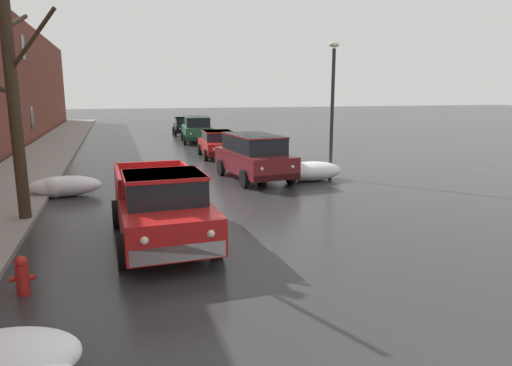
{
  "coord_description": "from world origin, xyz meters",
  "views": [
    {
      "loc": [
        -3.02,
        -2.28,
        3.48
      ],
      "look_at": [
        0.53,
        9.11,
        1.08
      ],
      "focal_mm": 31.73,
      "sensor_mm": 36.0,
      "label": 1
    }
  ],
  "objects_px": {
    "suv_maroon_parked_kerbside_close": "(254,155)",
    "bare_tree_second_along_sidewalk": "(12,89)",
    "suv_green_parked_far_down_block": "(197,128)",
    "street_lamp_post": "(332,103)",
    "sedan_black_queued_behind_truck": "(185,126)",
    "pickup_truck_red_approaching_near_lane": "(161,206)",
    "fire_hydrant": "(22,275)",
    "sedan_red_parked_kerbside_mid": "(218,143)"
  },
  "relations": [
    {
      "from": "sedan_black_queued_behind_truck",
      "to": "fire_hydrant",
      "type": "bearing_deg",
      "value": -103.86
    },
    {
      "from": "suv_green_parked_far_down_block",
      "to": "street_lamp_post",
      "type": "height_order",
      "value": "street_lamp_post"
    },
    {
      "from": "suv_maroon_parked_kerbside_close",
      "to": "street_lamp_post",
      "type": "height_order",
      "value": "street_lamp_post"
    },
    {
      "from": "suv_maroon_parked_kerbside_close",
      "to": "bare_tree_second_along_sidewalk",
      "type": "bearing_deg",
      "value": -152.13
    },
    {
      "from": "bare_tree_second_along_sidewalk",
      "to": "fire_hydrant",
      "type": "distance_m",
      "value": 5.91
    },
    {
      "from": "sedan_red_parked_kerbside_mid",
      "to": "suv_green_parked_far_down_block",
      "type": "xyz_separation_m",
      "value": [
        0.16,
        7.62,
        0.24
      ]
    },
    {
      "from": "pickup_truck_red_approaching_near_lane",
      "to": "fire_hydrant",
      "type": "height_order",
      "value": "pickup_truck_red_approaching_near_lane"
    },
    {
      "from": "pickup_truck_red_approaching_near_lane",
      "to": "fire_hydrant",
      "type": "bearing_deg",
      "value": -140.73
    },
    {
      "from": "sedan_black_queued_behind_truck",
      "to": "fire_hydrant",
      "type": "relative_size",
      "value": 6.07
    },
    {
      "from": "suv_green_parked_far_down_block",
      "to": "street_lamp_post",
      "type": "relative_size",
      "value": 0.87
    },
    {
      "from": "suv_maroon_parked_kerbside_close",
      "to": "sedan_red_parked_kerbside_mid",
      "type": "distance_m",
      "value": 6.8
    },
    {
      "from": "bare_tree_second_along_sidewalk",
      "to": "street_lamp_post",
      "type": "height_order",
      "value": "bare_tree_second_along_sidewalk"
    },
    {
      "from": "sedan_red_parked_kerbside_mid",
      "to": "bare_tree_second_along_sidewalk",
      "type": "bearing_deg",
      "value": -125.66
    },
    {
      "from": "suv_maroon_parked_kerbside_close",
      "to": "fire_hydrant",
      "type": "xyz_separation_m",
      "value": [
        -6.99,
        -9.02,
        -0.63
      ]
    },
    {
      "from": "suv_maroon_parked_kerbside_close",
      "to": "sedan_black_queued_behind_truck",
      "type": "bearing_deg",
      "value": 89.33
    },
    {
      "from": "bare_tree_second_along_sidewalk",
      "to": "sedan_black_queued_behind_truck",
      "type": "bearing_deg",
      "value": 71.83
    },
    {
      "from": "suv_maroon_parked_kerbside_close",
      "to": "street_lamp_post",
      "type": "relative_size",
      "value": 0.87
    },
    {
      "from": "sedan_black_queued_behind_truck",
      "to": "street_lamp_post",
      "type": "height_order",
      "value": "street_lamp_post"
    },
    {
      "from": "suv_green_parked_far_down_block",
      "to": "street_lamp_post",
      "type": "distance_m",
      "value": 15.63
    },
    {
      "from": "suv_green_parked_far_down_block",
      "to": "suv_maroon_parked_kerbside_close",
      "type": "bearing_deg",
      "value": -90.89
    },
    {
      "from": "bare_tree_second_along_sidewalk",
      "to": "street_lamp_post",
      "type": "relative_size",
      "value": 1.3
    },
    {
      "from": "sedan_red_parked_kerbside_mid",
      "to": "sedan_black_queued_behind_truck",
      "type": "height_order",
      "value": "same"
    },
    {
      "from": "bare_tree_second_along_sidewalk",
      "to": "suv_green_parked_far_down_block",
      "type": "bearing_deg",
      "value": 66.67
    },
    {
      "from": "sedan_red_parked_kerbside_mid",
      "to": "suv_green_parked_far_down_block",
      "type": "distance_m",
      "value": 7.63
    },
    {
      "from": "sedan_black_queued_behind_truck",
      "to": "suv_maroon_parked_kerbside_close",
      "type": "bearing_deg",
      "value": -90.67
    },
    {
      "from": "pickup_truck_red_approaching_near_lane",
      "to": "suv_maroon_parked_kerbside_close",
      "type": "bearing_deg",
      "value": 57.58
    },
    {
      "from": "pickup_truck_red_approaching_near_lane",
      "to": "street_lamp_post",
      "type": "height_order",
      "value": "street_lamp_post"
    },
    {
      "from": "pickup_truck_red_approaching_near_lane",
      "to": "fire_hydrant",
      "type": "distance_m",
      "value": 3.43
    },
    {
      "from": "suv_maroon_parked_kerbside_close",
      "to": "pickup_truck_red_approaching_near_lane",
      "type": "bearing_deg",
      "value": -122.42
    },
    {
      "from": "sedan_black_queued_behind_truck",
      "to": "fire_hydrant",
      "type": "height_order",
      "value": "sedan_black_queued_behind_truck"
    },
    {
      "from": "sedan_black_queued_behind_truck",
      "to": "sedan_red_parked_kerbside_mid",
      "type": "bearing_deg",
      "value": -90.76
    },
    {
      "from": "pickup_truck_red_approaching_near_lane",
      "to": "sedan_red_parked_kerbside_mid",
      "type": "distance_m",
      "value": 14.37
    },
    {
      "from": "bare_tree_second_along_sidewalk",
      "to": "suv_green_parked_far_down_block",
      "type": "distance_m",
      "value": 20.34
    },
    {
      "from": "sedan_black_queued_behind_truck",
      "to": "street_lamp_post",
      "type": "relative_size",
      "value": 0.8
    },
    {
      "from": "pickup_truck_red_approaching_near_lane",
      "to": "suv_maroon_parked_kerbside_close",
      "type": "relative_size",
      "value": 1.09
    },
    {
      "from": "bare_tree_second_along_sidewalk",
      "to": "suv_maroon_parked_kerbside_close",
      "type": "relative_size",
      "value": 1.5
    },
    {
      "from": "pickup_truck_red_approaching_near_lane",
      "to": "suv_maroon_parked_kerbside_close",
      "type": "height_order",
      "value": "suv_maroon_parked_kerbside_close"
    },
    {
      "from": "bare_tree_second_along_sidewalk",
      "to": "sedan_red_parked_kerbside_mid",
      "type": "relative_size",
      "value": 1.75
    },
    {
      "from": "bare_tree_second_along_sidewalk",
      "to": "pickup_truck_red_approaching_near_lane",
      "type": "height_order",
      "value": "bare_tree_second_along_sidewalk"
    },
    {
      "from": "fire_hydrant",
      "to": "street_lamp_post",
      "type": "distance_m",
      "value": 13.21
    },
    {
      "from": "sedan_black_queued_behind_truck",
      "to": "fire_hydrant",
      "type": "distance_m",
      "value": 30.18
    },
    {
      "from": "fire_hydrant",
      "to": "suv_green_parked_far_down_block",
      "type": "bearing_deg",
      "value": 72.9
    }
  ]
}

